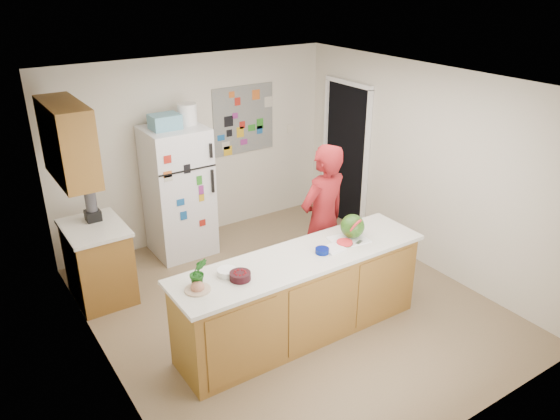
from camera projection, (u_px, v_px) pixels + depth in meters
floor at (289, 306)px, 6.18m from camera, size 4.00×4.50×0.02m
wall_back at (195, 149)px, 7.39m from camera, size 4.00×0.02×2.50m
wall_left at (96, 256)px, 4.66m from camera, size 0.02×4.50×2.50m
wall_right at (425, 168)px, 6.68m from camera, size 0.02×4.50×2.50m
ceiling at (291, 82)px, 5.15m from camera, size 4.00×4.50×0.02m
doorway at (346, 155)px, 7.87m from camera, size 0.03×0.85×2.04m
peninsula_base at (301, 298)px, 5.52m from camera, size 2.60×0.62×0.88m
peninsula_top at (301, 258)px, 5.33m from camera, size 2.68×0.70×0.04m
side_counter_base at (99, 264)px, 6.18m from camera, size 0.60×0.80×0.86m
side_counter_top at (93, 228)px, 6.00m from camera, size 0.64×0.84×0.04m
upper_cabinets at (68, 142)px, 5.48m from camera, size 0.35×1.00×0.80m
refrigerator at (178, 192)px, 7.04m from camera, size 0.75×0.70×1.70m
fridge_top_bin at (165, 122)px, 6.60m from camera, size 0.35×0.28×0.18m
photo_collage at (244, 120)px, 7.63m from camera, size 0.95×0.01×0.95m
person at (323, 222)px, 6.10m from camera, size 0.72×0.53×1.80m
blender_appliance at (91, 205)px, 6.05m from camera, size 0.13×0.13×0.38m
cutting_board at (349, 240)px, 5.64m from camera, size 0.42×0.34×0.01m
watermelon at (352, 226)px, 5.63m from camera, size 0.25×0.25×0.25m
watermelon_slice at (345, 242)px, 5.54m from camera, size 0.16×0.16×0.02m
cherry_bowl at (240, 276)px, 4.92m from camera, size 0.23×0.23×0.07m
white_bowl at (227, 272)px, 4.99m from camera, size 0.21×0.21×0.06m
cobalt_bowl at (322, 251)px, 5.38m from camera, size 0.15×0.15×0.05m
plate at (198, 289)px, 4.76m from camera, size 0.23×0.23×0.02m
paper_towel at (333, 249)px, 5.45m from camera, size 0.21×0.19×0.02m
keys at (359, 243)px, 5.58m from camera, size 0.10×0.07×0.01m
potted_plant at (198, 272)px, 4.76m from camera, size 0.19×0.17×0.29m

